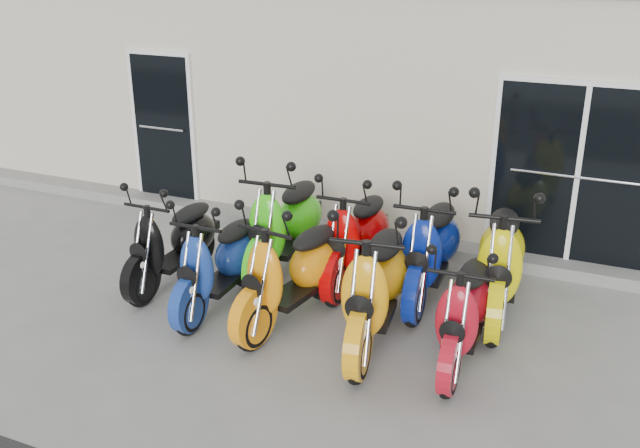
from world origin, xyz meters
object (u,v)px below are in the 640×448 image
(scooter_front_red, at_px, (466,297))
(scooter_back_red, at_px, (356,224))
(scooter_back_green, at_px, (285,211))
(scooter_back_yellow, at_px, (502,245))
(scooter_back_blue, at_px, (431,235))
(scooter_front_orange_b, at_px, (376,270))
(scooter_front_black, at_px, (172,230))
(scooter_front_orange_a, at_px, (292,258))
(scooter_front_blue, at_px, (219,250))

(scooter_front_red, bearing_deg, scooter_back_red, 140.04)
(scooter_back_green, relative_size, scooter_back_yellow, 1.00)
(scooter_back_green, bearing_deg, scooter_back_blue, -2.30)
(scooter_front_orange_b, height_order, scooter_back_blue, scooter_front_orange_b)
(scooter_front_black, relative_size, scooter_back_blue, 0.89)
(scooter_front_orange_b, bearing_deg, scooter_back_blue, 70.85)
(scooter_front_black, xyz_separation_m, scooter_front_orange_a, (1.66, -0.26, 0.06))
(scooter_front_red, bearing_deg, scooter_front_blue, 177.69)
(scooter_front_blue, height_order, scooter_front_red, scooter_front_blue)
(scooter_front_orange_a, xyz_separation_m, scooter_front_orange_b, (0.92, -0.05, 0.06))
(scooter_front_orange_b, bearing_deg, scooter_front_black, 165.39)
(scooter_back_green, distance_m, scooter_back_red, 0.88)
(scooter_front_orange_a, bearing_deg, scooter_front_black, 179.96)
(scooter_front_blue, distance_m, scooter_back_blue, 2.32)
(scooter_front_blue, xyz_separation_m, scooter_back_red, (1.12, 1.19, 0.04))
(scooter_back_red, bearing_deg, scooter_front_orange_b, -62.23)
(scooter_back_red, relative_size, scooter_back_yellow, 0.92)
(scooter_back_blue, bearing_deg, scooter_front_orange_a, -139.29)
(scooter_back_yellow, bearing_deg, scooter_back_blue, 169.01)
(scooter_back_yellow, bearing_deg, scooter_back_red, 169.25)
(scooter_front_orange_b, bearing_deg, scooter_back_yellow, 40.30)
(scooter_front_blue, relative_size, scooter_back_green, 0.87)
(scooter_front_blue, bearing_deg, scooter_front_red, -1.20)
(scooter_back_red, bearing_deg, scooter_front_red, -38.73)
(scooter_front_orange_b, relative_size, scooter_back_yellow, 1.00)
(scooter_front_blue, relative_size, scooter_front_orange_a, 0.93)
(scooter_front_red, xyz_separation_m, scooter_back_blue, (-0.65, 1.15, 0.08))
(scooter_front_blue, relative_size, scooter_front_orange_b, 0.87)
(scooter_front_blue, xyz_separation_m, scooter_back_yellow, (2.78, 1.11, 0.10))
(scooter_front_blue, height_order, scooter_back_red, scooter_back_red)
(scooter_back_blue, relative_size, scooter_back_yellow, 0.96)
(scooter_front_orange_b, xyz_separation_m, scooter_front_red, (0.88, 0.01, -0.11))
(scooter_front_black, bearing_deg, scooter_front_orange_b, -6.27)
(scooter_front_red, xyz_separation_m, scooter_back_red, (-1.55, 1.19, 0.05))
(scooter_front_black, distance_m, scooter_front_orange_b, 2.60)
(scooter_front_blue, bearing_deg, scooter_back_yellow, 20.47)
(scooter_front_blue, xyz_separation_m, scooter_front_red, (2.67, 0.00, -0.01))
(scooter_back_blue, distance_m, scooter_back_yellow, 0.77)
(scooter_front_orange_a, bearing_deg, scooter_back_red, 86.20)
(scooter_front_blue, relative_size, scooter_back_red, 0.94)
(scooter_front_blue, height_order, scooter_back_yellow, scooter_back_yellow)
(scooter_front_blue, bearing_deg, scooter_front_orange_a, 1.18)
(scooter_back_green, bearing_deg, scooter_back_yellow, -3.71)
(scooter_front_orange_b, bearing_deg, scooter_front_red, -7.10)
(scooter_front_orange_b, relative_size, scooter_back_red, 1.09)
(scooter_front_orange_b, distance_m, scooter_back_yellow, 1.50)
(scooter_front_blue, xyz_separation_m, scooter_back_blue, (2.01, 1.15, 0.07))
(scooter_back_green, distance_m, scooter_back_yellow, 2.54)
(scooter_front_orange_a, relative_size, scooter_back_yellow, 0.93)
(scooter_front_orange_a, distance_m, scooter_back_blue, 1.61)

